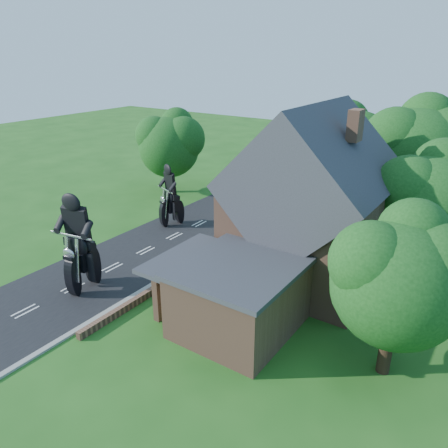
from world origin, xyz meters
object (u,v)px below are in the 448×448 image
Objects in this scene: garden_wall at (214,253)px; annex at (237,295)px; motorcycle_lead at (84,275)px; house at (311,208)px; motorcycle_follow at (172,216)px.

garden_wall is 3.12× the size of annex.
annex is (5.57, -5.80, 1.57)m from garden_wall.
annex is at bearing -178.28° from motorcycle_lead.
garden_wall is 8.50m from motorcycle_lead.
house is 6.54× the size of motorcycle_follow.
house reaches higher than motorcycle_follow.
motorcycle_lead is at bearing -168.41° from annex.
motorcycle_lead reaches higher than motorcycle_follow.
annex is 9.38m from motorcycle_lead.
motorcycle_follow is at bearing 156.11° from garden_wall.
garden_wall is at bearing 176.91° from motorcycle_follow.
motorcycle_follow is at bearing -87.15° from motorcycle_lead.
motorcycle_follow is at bearing 172.40° from house.
annex is at bearing 164.54° from motorcycle_follow.
motorcycle_follow is (-11.47, 8.41, -1.04)m from annex.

